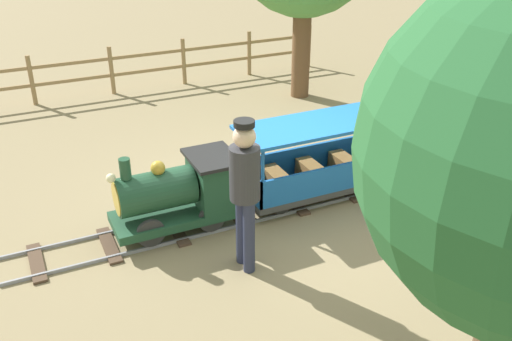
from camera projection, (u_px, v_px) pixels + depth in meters
ground_plane at (283, 204)px, 7.03m from camera, size 60.00×60.00×0.00m
track at (264, 208)px, 6.92m from camera, size 0.72×6.05×0.04m
locomotive at (181, 192)px, 6.32m from camera, size 0.68×1.44×0.97m
passenger_car at (329, 164)px, 7.08m from camera, size 0.78×2.35×0.97m
conductor_person at (245, 185)px, 5.47m from camera, size 0.30×0.30×1.62m
fence_section at (148, 64)px, 10.80m from camera, size 0.08×7.13×0.90m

